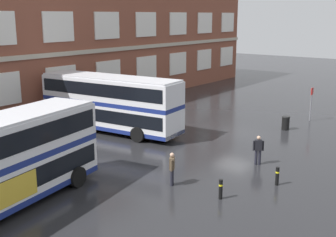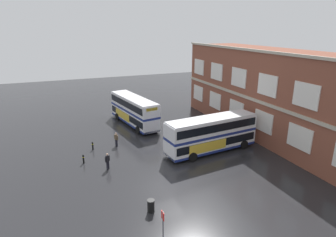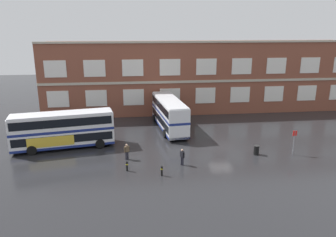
{
  "view_description": "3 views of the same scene",
  "coord_description": "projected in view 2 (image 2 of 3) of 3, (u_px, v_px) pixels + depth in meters",
  "views": [
    {
      "loc": [
        -26.91,
        -14.38,
        8.32
      ],
      "look_at": [
        -6.42,
        1.2,
        2.12
      ],
      "focal_mm": 46.01,
      "sensor_mm": 36.0,
      "label": 1
    },
    {
      "loc": [
        21.18,
        -8.51,
        13.77
      ],
      "look_at": [
        -7.31,
        3.06,
        3.84
      ],
      "focal_mm": 30.61,
      "sensor_mm": 36.0,
      "label": 2
    },
    {
      "loc": [
        -10.11,
        -33.68,
        13.27
      ],
      "look_at": [
        -5.68,
        3.81,
        2.51
      ],
      "focal_mm": 34.78,
      "sensor_mm": 36.0,
      "label": 3
    }
  ],
  "objects": [
    {
      "name": "waiting_passenger",
      "position": [
        108.0,
        160.0,
        28.73
      ],
      "size": [
        0.44,
        0.58,
        1.7
      ],
      "color": "black",
      "rests_on": "ground"
    },
    {
      "name": "safety_bollard_east",
      "position": [
        83.0,
        159.0,
        30.07
      ],
      "size": [
        0.19,
        0.19,
        0.95
      ],
      "color": "black",
      "rests_on": "ground"
    },
    {
      "name": "double_decker_near",
      "position": [
        134.0,
        110.0,
        41.57
      ],
      "size": [
        11.28,
        4.44,
        4.07
      ],
      "color": "silver",
      "rests_on": "ground"
    },
    {
      "name": "bus_stand_flag",
      "position": [
        163.0,
        226.0,
        18.23
      ],
      "size": [
        0.44,
        0.1,
        2.7
      ],
      "color": "slate",
      "rests_on": "ground"
    },
    {
      "name": "safety_bollard_west",
      "position": [
        93.0,
        146.0,
        33.36
      ],
      "size": [
        0.19,
        0.19,
        0.95
      ],
      "color": "black",
      "rests_on": "ground"
    },
    {
      "name": "station_litter_bin",
      "position": [
        151.0,
        206.0,
        22.16
      ],
      "size": [
        0.6,
        0.6,
        1.03
      ],
      "color": "black",
      "rests_on": "ground"
    },
    {
      "name": "double_decker_middle",
      "position": [
        211.0,
        134.0,
        32.46
      ],
      "size": [
        3.74,
        11.21,
        4.07
      ],
      "color": "silver",
      "rests_on": "ground"
    },
    {
      "name": "brick_terminal_building",
      "position": [
        333.0,
        111.0,
        29.6
      ],
      "size": [
        49.09,
        8.19,
        11.21
      ],
      "color": "brown",
      "rests_on": "ground"
    },
    {
      "name": "ground_plane",
      "position": [
        187.0,
        181.0,
        26.67
      ],
      "size": [
        120.0,
        120.0,
        0.0
      ],
      "primitive_type": "plane",
      "color": "#232326"
    },
    {
      "name": "second_passenger",
      "position": [
        116.0,
        139.0,
        34.25
      ],
      "size": [
        0.6,
        0.41,
        1.7
      ],
      "color": "black",
      "rests_on": "ground"
    }
  ]
}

